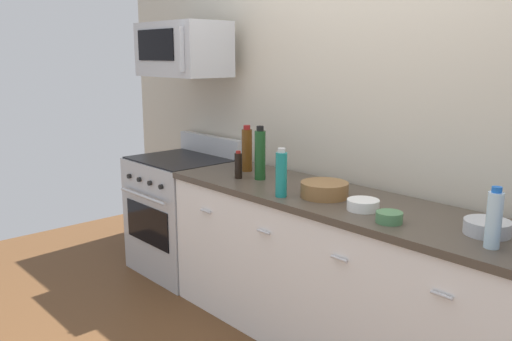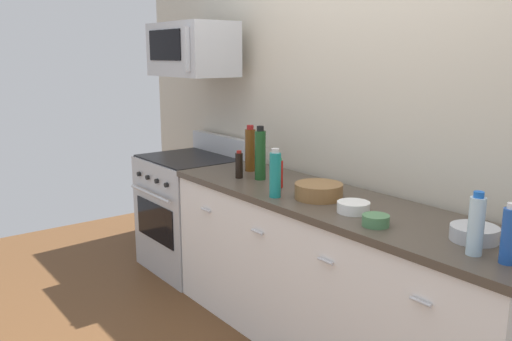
# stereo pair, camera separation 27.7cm
# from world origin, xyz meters

# --- Properties ---
(back_wall) EXTENTS (5.48, 0.10, 2.70)m
(back_wall) POSITION_xyz_m (0.00, 0.41, 1.35)
(back_wall) COLOR beige
(back_wall) RESTS_ON ground_plane
(counter_unit) EXTENTS (2.39, 0.66, 0.92)m
(counter_unit) POSITION_xyz_m (-0.00, -0.00, 0.46)
(counter_unit) COLOR white
(counter_unit) RESTS_ON ground_plane
(range_oven) EXTENTS (0.76, 0.69, 1.07)m
(range_oven) POSITION_xyz_m (-1.57, 0.00, 0.47)
(range_oven) COLOR #B7BABF
(range_oven) RESTS_ON ground_plane
(microwave) EXTENTS (0.74, 0.44, 0.40)m
(microwave) POSITION_xyz_m (-1.57, 0.05, 1.75)
(microwave) COLOR #B7BABF
(bottle_hot_sauce_red) EXTENTS (0.05, 0.05, 0.18)m
(bottle_hot_sauce_red) POSITION_xyz_m (-0.40, -0.06, 1.01)
(bottle_hot_sauce_red) COLOR #B21914
(bottle_hot_sauce_red) RESTS_ON countertop_slab
(bottle_wine_amber) EXTENTS (0.07, 0.07, 0.32)m
(bottle_wine_amber) POSITION_xyz_m (-0.88, 0.08, 1.07)
(bottle_wine_amber) COLOR #59330F
(bottle_wine_amber) RESTS_ON countertop_slab
(bottle_soda_blue) EXTENTS (0.06, 0.06, 0.24)m
(bottle_soda_blue) POSITION_xyz_m (1.07, -0.13, 1.04)
(bottle_soda_blue) COLOR #1E4CA5
(bottle_soda_blue) RESTS_ON countertop_slab
(bottle_wine_green) EXTENTS (0.07, 0.07, 0.35)m
(bottle_wine_green) POSITION_xyz_m (-0.63, -0.02, 1.09)
(bottle_wine_green) COLOR #19471E
(bottle_wine_green) RESTS_ON countertop_slab
(bottle_water_clear) EXTENTS (0.06, 0.06, 0.26)m
(bottle_water_clear) POSITION_xyz_m (0.94, -0.15, 1.05)
(bottle_water_clear) COLOR silver
(bottle_water_clear) RESTS_ON countertop_slab
(bottle_sparkling_teal) EXTENTS (0.07, 0.07, 0.28)m
(bottle_sparkling_teal) POSITION_xyz_m (-0.24, -0.22, 1.05)
(bottle_sparkling_teal) COLOR #197F7A
(bottle_sparkling_teal) RESTS_ON countertop_slab
(bottle_soy_sauce_dark) EXTENTS (0.05, 0.05, 0.18)m
(bottle_soy_sauce_dark) POSITION_xyz_m (-0.75, -0.10, 1.01)
(bottle_soy_sauce_dark) COLOR black
(bottle_soy_sauce_dark) RESTS_ON countertop_slab
(bowl_wooden_salad) EXTENTS (0.27, 0.27, 0.09)m
(bowl_wooden_salad) POSITION_xyz_m (-0.07, -0.04, 0.97)
(bowl_wooden_salad) COLOR brown
(bowl_wooden_salad) RESTS_ON countertop_slab
(bowl_green_glaze) EXTENTS (0.13, 0.13, 0.05)m
(bowl_green_glaze) POSITION_xyz_m (0.45, -0.17, 0.95)
(bowl_green_glaze) COLOR #477A4C
(bowl_green_glaze) RESTS_ON countertop_slab
(bowl_steel_prep) EXTENTS (0.21, 0.21, 0.06)m
(bowl_steel_prep) POSITION_xyz_m (0.85, 0.01, 0.95)
(bowl_steel_prep) COLOR #B2B5BA
(bowl_steel_prep) RESTS_ON countertop_slab
(bowl_white_ceramic) EXTENTS (0.17, 0.17, 0.06)m
(bowl_white_ceramic) POSITION_xyz_m (0.24, -0.09, 0.95)
(bowl_white_ceramic) COLOR white
(bowl_white_ceramic) RESTS_ON countertop_slab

